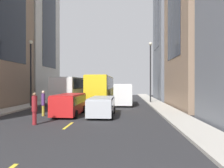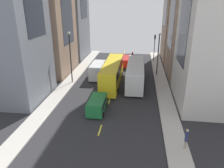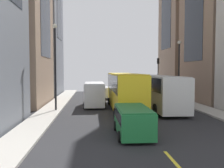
% 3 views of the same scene
% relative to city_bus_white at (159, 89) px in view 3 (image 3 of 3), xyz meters
% --- Properties ---
extents(ground_plane, '(41.16, 41.16, 0.00)m').
position_rel_city_bus_white_xyz_m(ground_plane, '(3.24, -0.07, -2.01)').
color(ground_plane, '#28282B').
extents(sidewalk_west, '(2.11, 44.00, 0.15)m').
position_rel_city_bus_white_xyz_m(sidewalk_west, '(-4.29, -0.07, -1.93)').
color(sidewalk_west, '#B2ADA3').
rests_on(sidewalk_west, ground).
extents(sidewalk_east, '(2.11, 44.00, 0.15)m').
position_rel_city_bus_white_xyz_m(sidewalk_east, '(10.76, -0.07, -1.93)').
color(sidewalk_east, '#B2ADA3').
rests_on(sidewalk_east, ground).
extents(lane_stripe_0, '(0.16, 2.00, 0.01)m').
position_rel_city_bus_white_xyz_m(lane_stripe_0, '(3.24, -21.07, -2.00)').
color(lane_stripe_0, yellow).
rests_on(lane_stripe_0, ground).
extents(lane_stripe_1, '(0.16, 2.00, 0.01)m').
position_rel_city_bus_white_xyz_m(lane_stripe_1, '(3.24, -14.07, -2.00)').
color(lane_stripe_1, yellow).
rests_on(lane_stripe_1, ground).
extents(lane_stripe_2, '(0.16, 2.00, 0.01)m').
position_rel_city_bus_white_xyz_m(lane_stripe_2, '(3.24, -7.07, -2.00)').
color(lane_stripe_2, yellow).
rests_on(lane_stripe_2, ground).
extents(lane_stripe_3, '(0.16, 2.00, 0.01)m').
position_rel_city_bus_white_xyz_m(lane_stripe_3, '(3.24, -0.07, -2.00)').
color(lane_stripe_3, yellow).
rests_on(lane_stripe_3, ground).
extents(lane_stripe_4, '(0.16, 2.00, 0.01)m').
position_rel_city_bus_white_xyz_m(lane_stripe_4, '(3.24, 6.93, -2.00)').
color(lane_stripe_4, yellow).
rests_on(lane_stripe_4, ground).
extents(lane_stripe_5, '(0.16, 2.00, 0.01)m').
position_rel_city_bus_white_xyz_m(lane_stripe_5, '(3.24, 13.93, -2.00)').
color(lane_stripe_5, yellow).
rests_on(lane_stripe_5, ground).
extents(city_bus_white, '(2.81, 11.53, 3.35)m').
position_rel_city_bus_white_xyz_m(city_bus_white, '(0.00, 0.00, 0.00)').
color(city_bus_white, silver).
rests_on(city_bus_white, ground).
extents(streetcar_yellow, '(2.70, 12.17, 3.59)m').
position_rel_city_bus_white_xyz_m(streetcar_yellow, '(3.62, 0.56, 0.12)').
color(streetcar_yellow, yellow).
rests_on(streetcar_yellow, ground).
extents(delivery_van_white, '(2.25, 5.23, 2.58)m').
position_rel_city_bus_white_xyz_m(delivery_van_white, '(6.54, -1.94, -0.50)').
color(delivery_van_white, white).
rests_on(delivery_van_white, ground).
extents(car_green_0, '(2.06, 4.18, 1.70)m').
position_rel_city_bus_white_xyz_m(car_green_0, '(4.30, 9.96, -1.01)').
color(car_green_0, '#1E7238').
rests_on(car_green_0, ground).
extents(car_red_1, '(2.02, 4.80, 1.74)m').
position_rel_city_bus_white_xyz_m(car_red_1, '(2.14, -9.86, -0.98)').
color(car_red_1, red).
rests_on(car_red_1, ground).
extents(car_silver_2, '(2.03, 4.51, 1.52)m').
position_rel_city_bus_white_xyz_m(car_silver_2, '(4.90, -10.17, -1.11)').
color(car_silver_2, '#B7BABF').
rests_on(car_silver_2, ground).
extents(pedestrian_crossing_near, '(0.29, 0.29, 2.06)m').
position_rel_city_bus_white_xyz_m(pedestrian_crossing_near, '(0.14, -10.47, -0.88)').
color(pedestrian_crossing_near, gold).
rests_on(pedestrian_crossing_near, ground).
extents(pedestrian_walking_far, '(0.34, 0.34, 2.05)m').
position_rel_city_bus_white_xyz_m(pedestrian_walking_far, '(1.01, -13.95, -0.91)').
color(pedestrian_walking_far, maroon).
rests_on(pedestrian_walking_far, ground).
extents(traffic_light_near_corner, '(0.32, 0.44, 5.67)m').
position_rel_city_bus_white_xyz_m(traffic_light_near_corner, '(-3.63, -13.71, 2.10)').
color(traffic_light_near_corner, black).
rests_on(traffic_light_near_corner, ground).
extents(streetlamp_near, '(0.44, 0.44, 8.07)m').
position_rel_city_bus_white_xyz_m(streetlamp_near, '(10.20, 0.95, 3.01)').
color(streetlamp_near, black).
rests_on(streetlamp_near, ground).
extents(streetlamp_far, '(0.44, 0.44, 7.33)m').
position_rel_city_bus_white_xyz_m(streetlamp_far, '(-3.73, -4.60, 2.61)').
color(streetlamp_far, black).
rests_on(streetlamp_far, ground).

